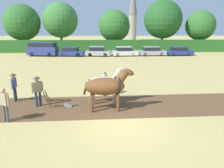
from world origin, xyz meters
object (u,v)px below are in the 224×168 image
Objects in this scene: plow at (61,102)px; parked_car_right at (179,51)px; farmer_at_plow at (37,89)px; farmer_onlooker_left at (4,102)px; tree_center_left at (114,26)px; parked_car_center_left at (98,52)px; parked_car_center_right at (152,51)px; parked_car_left at (71,52)px; tree_center_right at (200,26)px; parked_car_center at (125,52)px; church_spire at (133,10)px; farmer_onlooker_right at (14,85)px; draft_horse_lead_left at (107,86)px; parked_van at (43,49)px; tree_far_left at (22,23)px; farmer_beside_team at (104,81)px; tree_center at (163,19)px; draft_horse_lead_right at (106,83)px; tree_left at (60,20)px.

plow is 0.37× the size of parked_car_right.
farmer_onlooker_left is at bearing -58.90° from farmer_at_plow.
tree_center_left is at bearing 135.85° from parked_car_right.
parked_car_center_right is (9.02, 0.18, -0.04)m from parked_car_center_left.
tree_center_right is at bearing 27.10° from parked_car_left.
parked_car_center is 4.62m from parked_car_center_right.
church_spire is (8.99, 38.60, 5.87)m from tree_center_left.
parked_car_center reaches higher than parked_car_center_right.
draft_horse_lead_left is at bearing -23.20° from farmer_onlooker_right.
draft_horse_lead_left reaches higher than parked_car_left.
plow is at bearing -109.84° from parked_car_center.
parked_van is 1.23× the size of parked_car_center_left.
farmer_onlooker_right is 0.35× the size of parked_van.
parked_car_left is at bearing 178.80° from parked_car_center_right.
parked_van reaches higher than parked_car_left.
parked_van is 1.23× the size of parked_car_left.
draft_horse_lead_left is at bearing -69.80° from parked_car_left.
tree_far_left is at bearing 165.16° from farmer_at_plow.
tree_center_left is at bearing 20.45° from farmer_onlooker_left.
draft_horse_lead_left reaches higher than farmer_beside_team.
parked_van is at bearing -159.47° from tree_center.
draft_horse_lead_right reaches higher than farmer_onlooker_right.
draft_horse_lead_right is 5.66m from farmer_onlooker_left.
tree_center_left is 12.58m from parked_car_left.
parked_car_center_left is at bearing -31.82° from tree_far_left.
tree_center_left reaches higher than farmer_beside_team.
tree_far_left reaches higher than parked_car_right.
draft_horse_lead_right is at bearing -110.65° from parked_car_center_right.
farmer_at_plow is 0.42× the size of parked_car_center.
parked_car_center_right is 4.68m from parked_car_right.
farmer_onlooker_right is 0.41× the size of parked_car_center.
parked_car_left is at bearing 173.74° from parked_car_center.
tree_far_left reaches higher than parked_car_center_right.
draft_horse_lead_left reaches higher than farmer_onlooker_left.
tree_center reaches higher than parked_car_right.
tree_center is 2.40× the size of parked_car_left.
church_spire is 7.10× the size of draft_horse_lead_left.
tree_center_right is at bearing -0.97° from tree_far_left.
parked_car_right is (21.21, -9.25, -5.31)m from tree_left.
tree_far_left reaches higher than parked_car_center.
plow is at bearing -75.82° from parked_car_left.
farmer_beside_team is 22.31m from parked_car_left.
farmer_onlooker_right is at bearing -69.65° from parked_van.
farmer_beside_team is 6.45m from farmer_onlooker_left.
draft_horse_lead_right is at bearing -121.80° from tree_center_right.
parked_car_left is 18.01m from parked_car_right.
church_spire is 49.59m from parked_car_center.
farmer_at_plow is (-15.33, -71.44, -9.68)m from church_spire.
draft_horse_lead_left is 0.57× the size of parked_van.
farmer_at_plow is at bearing -113.05° from parked_car_center.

